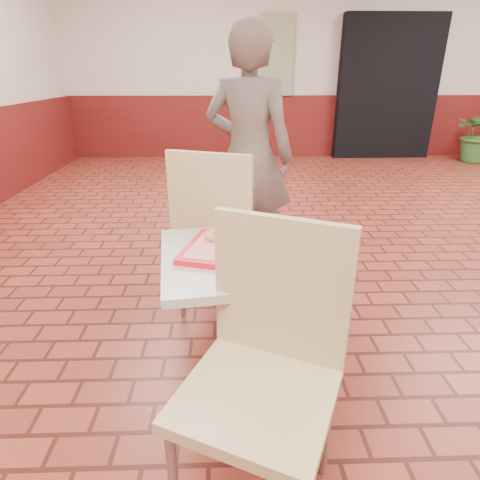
{
  "coord_description": "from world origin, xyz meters",
  "views": [
    {
      "loc": [
        -1.41,
        -2.0,
        1.38
      ],
      "look_at": [
        -1.37,
        -0.5,
        0.74
      ],
      "focal_mm": 30.0,
      "sensor_mm": 36.0,
      "label": 1
    }
  ],
  "objects_px": {
    "serving_tray": "(240,250)",
    "chair_main_back": "(219,227)",
    "chair_main_front": "(266,358)",
    "customer": "(249,157)",
    "main_table": "(240,299)",
    "long_john_donut": "(250,250)",
    "ring_donut": "(216,235)",
    "paper_cup": "(264,227)"
  },
  "relations": [
    {
      "from": "main_table",
      "to": "long_john_donut",
      "type": "height_order",
      "value": "long_john_donut"
    },
    {
      "from": "serving_tray",
      "to": "paper_cup",
      "type": "xyz_separation_m",
      "value": [
        0.11,
        0.1,
        0.07
      ]
    },
    {
      "from": "serving_tray",
      "to": "chair_main_back",
      "type": "bearing_deg",
      "value": 99.28
    },
    {
      "from": "serving_tray",
      "to": "long_john_donut",
      "type": "xyz_separation_m",
      "value": [
        0.04,
        -0.08,
        0.04
      ]
    },
    {
      "from": "customer",
      "to": "chair_main_front",
      "type": "bearing_deg",
      "value": 108.43
    },
    {
      "from": "long_john_donut",
      "to": "paper_cup",
      "type": "bearing_deg",
      "value": 68.39
    },
    {
      "from": "chair_main_front",
      "to": "paper_cup",
      "type": "bearing_deg",
      "value": 111.01
    },
    {
      "from": "chair_main_back",
      "to": "paper_cup",
      "type": "height_order",
      "value": "chair_main_back"
    },
    {
      "from": "serving_tray",
      "to": "ring_donut",
      "type": "bearing_deg",
      "value": 137.2
    },
    {
      "from": "chair_main_front",
      "to": "long_john_donut",
      "type": "distance_m",
      "value": 0.46
    },
    {
      "from": "chair_main_back",
      "to": "ring_donut",
      "type": "bearing_deg",
      "value": 110.11
    },
    {
      "from": "serving_tray",
      "to": "ring_donut",
      "type": "xyz_separation_m",
      "value": [
        -0.1,
        0.09,
        0.03
      ]
    },
    {
      "from": "chair_main_back",
      "to": "paper_cup",
      "type": "distance_m",
      "value": 0.59
    },
    {
      "from": "chair_main_back",
      "to": "customer",
      "type": "relative_size",
      "value": 0.6
    },
    {
      "from": "serving_tray",
      "to": "long_john_donut",
      "type": "relative_size",
      "value": 2.84
    },
    {
      "from": "ring_donut",
      "to": "paper_cup",
      "type": "distance_m",
      "value": 0.21
    },
    {
      "from": "paper_cup",
      "to": "serving_tray",
      "type": "bearing_deg",
      "value": -137.48
    },
    {
      "from": "customer",
      "to": "serving_tray",
      "type": "height_order",
      "value": "customer"
    },
    {
      "from": "chair_main_front",
      "to": "paper_cup",
      "type": "distance_m",
      "value": 0.63
    },
    {
      "from": "chair_main_back",
      "to": "serving_tray",
      "type": "height_order",
      "value": "chair_main_back"
    },
    {
      "from": "main_table",
      "to": "long_john_donut",
      "type": "distance_m",
      "value": 0.28
    },
    {
      "from": "serving_tray",
      "to": "paper_cup",
      "type": "distance_m",
      "value": 0.16
    },
    {
      "from": "main_table",
      "to": "paper_cup",
      "type": "relative_size",
      "value": 6.74
    },
    {
      "from": "ring_donut",
      "to": "long_john_donut",
      "type": "xyz_separation_m",
      "value": [
        0.14,
        -0.17,
        0.01
      ]
    },
    {
      "from": "serving_tray",
      "to": "ring_donut",
      "type": "height_order",
      "value": "ring_donut"
    },
    {
      "from": "ring_donut",
      "to": "paper_cup",
      "type": "xyz_separation_m",
      "value": [
        0.21,
        0.0,
        0.04
      ]
    },
    {
      "from": "serving_tray",
      "to": "paper_cup",
      "type": "bearing_deg",
      "value": 42.52
    },
    {
      "from": "main_table",
      "to": "serving_tray",
      "type": "height_order",
      "value": "serving_tray"
    },
    {
      "from": "customer",
      "to": "main_table",
      "type": "bearing_deg",
      "value": 104.86
    },
    {
      "from": "ring_donut",
      "to": "paper_cup",
      "type": "height_order",
      "value": "paper_cup"
    },
    {
      "from": "paper_cup",
      "to": "main_table",
      "type": "bearing_deg",
      "value": -137.48
    },
    {
      "from": "main_table",
      "to": "paper_cup",
      "type": "height_order",
      "value": "paper_cup"
    },
    {
      "from": "chair_main_front",
      "to": "paper_cup",
      "type": "xyz_separation_m",
      "value": [
        0.04,
        0.59,
        0.21
      ]
    },
    {
      "from": "main_table",
      "to": "chair_main_back",
      "type": "relative_size",
      "value": 0.68
    },
    {
      "from": "chair_main_back",
      "to": "chair_main_front",
      "type": "bearing_deg",
      "value": 118.77
    },
    {
      "from": "chair_main_back",
      "to": "customer",
      "type": "xyz_separation_m",
      "value": [
        0.2,
        0.6,
        0.28
      ]
    },
    {
      "from": "customer",
      "to": "serving_tray",
      "type": "distance_m",
      "value": 1.23
    },
    {
      "from": "long_john_donut",
      "to": "chair_main_front",
      "type": "bearing_deg",
      "value": -86.07
    },
    {
      "from": "customer",
      "to": "long_john_donut",
      "type": "height_order",
      "value": "customer"
    },
    {
      "from": "long_john_donut",
      "to": "customer",
      "type": "bearing_deg",
      "value": 87.38
    },
    {
      "from": "paper_cup",
      "to": "long_john_donut",
      "type": "bearing_deg",
      "value": -111.61
    },
    {
      "from": "chair_main_front",
      "to": "chair_main_back",
      "type": "height_order",
      "value": "chair_main_back"
    }
  ]
}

